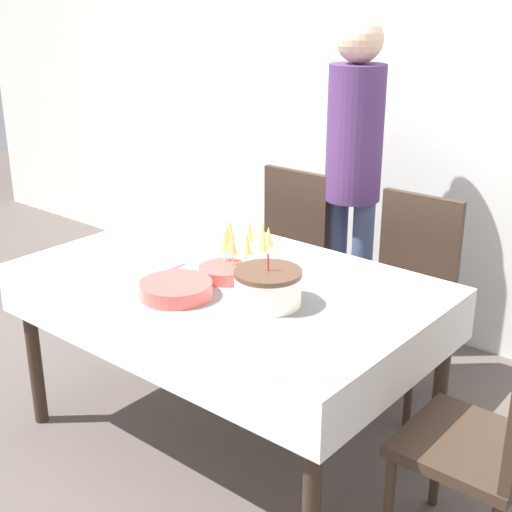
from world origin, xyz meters
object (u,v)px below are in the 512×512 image
(dining_chair_right_end, at_px, (497,433))
(champagne_tray, at_px, (245,247))
(plate_stack_dessert, at_px, (223,272))
(birthday_cake, at_px, (268,287))
(plate_stack_main, at_px, (176,289))
(gift_bag, at_px, (94,317))
(dining_chair_far_left, at_px, (283,254))
(dining_chair_far_right, at_px, (406,289))
(person_standing, at_px, (354,157))

(dining_chair_right_end, height_order, champagne_tray, dining_chair_right_end)
(dining_chair_right_end, bearing_deg, plate_stack_dessert, -178.98)
(birthday_cake, height_order, plate_stack_main, birthday_cake)
(gift_bag, bearing_deg, dining_chair_right_end, -5.52)
(plate_stack_dessert, xyz_separation_m, gift_bag, (-1.22, 0.25, -0.67))
(dining_chair_far_left, bearing_deg, champagne_tray, -63.50)
(dining_chair_far_right, height_order, birthday_cake, birthday_cake)
(plate_stack_dessert, distance_m, gift_bag, 1.41)
(plate_stack_dessert, height_order, person_standing, person_standing)
(champagne_tray, relative_size, gift_bag, 1.22)
(dining_chair_far_left, xyz_separation_m, person_standing, (0.29, 0.20, 0.53))
(dining_chair_right_end, xyz_separation_m, champagne_tray, (-1.15, 0.12, 0.33))
(dining_chair_far_left, distance_m, dining_chair_right_end, 1.73)
(dining_chair_right_end, relative_size, person_standing, 0.55)
(dining_chair_far_left, relative_size, champagne_tray, 3.06)
(dining_chair_right_end, xyz_separation_m, birthday_cake, (-0.85, -0.10, 0.30))
(birthday_cake, xyz_separation_m, plate_stack_dessert, (-0.29, 0.08, -0.04))
(person_standing, bearing_deg, birthday_cake, -72.05)
(dining_chair_far_right, bearing_deg, gift_bag, -158.86)
(dining_chair_right_end, bearing_deg, dining_chair_far_left, 150.88)
(birthday_cake, xyz_separation_m, gift_bag, (-1.51, 0.33, -0.71))
(gift_bag, bearing_deg, champagne_tray, -5.31)
(plate_stack_dessert, bearing_deg, plate_stack_main, -93.80)
(dining_chair_far_right, relative_size, person_standing, 0.55)
(person_standing, bearing_deg, champagne_tray, -85.35)
(birthday_cake, distance_m, plate_stack_main, 0.35)
(champagne_tray, xyz_separation_m, plate_stack_dessert, (0.00, -0.14, -0.07))
(dining_chair_right_end, xyz_separation_m, person_standing, (-1.22, 1.04, 0.53))
(birthday_cake, height_order, plate_stack_dessert, birthday_cake)
(dining_chair_far_left, relative_size, person_standing, 0.55)
(dining_chair_far_right, distance_m, plate_stack_dessert, 0.97)
(dining_chair_far_left, bearing_deg, dining_chair_far_right, -0.00)
(dining_chair_far_left, bearing_deg, gift_bag, -144.40)
(plate_stack_dessert, xyz_separation_m, person_standing, (-0.08, 1.06, 0.27))
(plate_stack_main, relative_size, person_standing, 0.16)
(dining_chair_far_left, distance_m, plate_stack_dessert, 0.97)
(dining_chair_far_right, xyz_separation_m, dining_chair_right_end, (0.78, -0.84, 0.00))
(dining_chair_far_left, height_order, dining_chair_far_right, same)
(dining_chair_far_left, xyz_separation_m, dining_chair_right_end, (1.51, -0.84, 0.00))
(plate_stack_main, bearing_deg, person_standing, 92.67)
(dining_chair_right_end, bearing_deg, birthday_cake, -173.25)
(birthday_cake, distance_m, gift_bag, 1.70)
(dining_chair_right_end, xyz_separation_m, plate_stack_main, (-1.16, -0.27, 0.26))
(dining_chair_far_right, relative_size, champagne_tray, 3.06)
(birthday_cake, height_order, gift_bag, birthday_cake)
(birthday_cake, bearing_deg, dining_chair_far_left, 124.85)
(dining_chair_far_right, bearing_deg, plate_stack_dessert, -112.91)
(dining_chair_far_left, xyz_separation_m, birthday_cake, (0.66, -0.94, 0.30))
(dining_chair_far_right, distance_m, dining_chair_right_end, 1.15)
(dining_chair_far_left, distance_m, dining_chair_far_right, 0.73)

